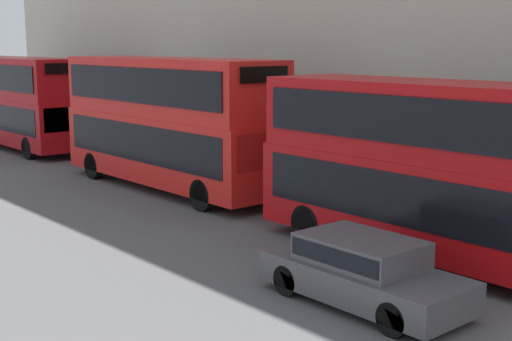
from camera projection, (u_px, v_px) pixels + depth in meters
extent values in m
cube|color=#B20C0F|center=(451.00, 206.00, 16.25)|extent=(2.55, 10.15, 2.11)
cube|color=#B20C0F|center=(455.00, 122.00, 15.91)|extent=(2.50, 9.95, 1.75)
cube|color=black|center=(452.00, 195.00, 16.21)|extent=(2.59, 9.34, 1.18)
cube|color=black|center=(455.00, 118.00, 15.89)|extent=(2.59, 9.34, 1.05)
cylinder|color=black|center=(308.00, 224.00, 18.29)|extent=(0.30, 1.00, 1.00)
cylinder|color=black|center=(366.00, 210.00, 19.73)|extent=(0.30, 1.00, 1.00)
cube|color=red|center=(169.00, 147.00, 24.87)|extent=(2.55, 10.16, 2.26)
cube|color=red|center=(168.00, 87.00, 24.50)|extent=(2.50, 9.95, 1.96)
cube|color=black|center=(169.00, 140.00, 24.82)|extent=(2.59, 9.34, 1.26)
cube|color=black|center=(168.00, 84.00, 24.48)|extent=(2.59, 9.34, 1.17)
cube|color=black|center=(264.00, 151.00, 21.01)|extent=(2.17, 0.06, 1.13)
cube|color=black|center=(265.00, 75.00, 20.61)|extent=(1.78, 0.06, 0.47)
cylinder|color=black|center=(203.00, 195.00, 21.72)|extent=(0.30, 1.00, 1.00)
cylinder|color=black|center=(259.00, 186.00, 23.16)|extent=(0.30, 1.00, 1.00)
cylinder|color=black|center=(94.00, 166.00, 26.93)|extent=(0.30, 1.00, 1.00)
cylinder|color=black|center=(145.00, 159.00, 28.37)|extent=(0.30, 1.00, 1.00)
cube|color=#A80F14|center=(17.00, 119.00, 34.95)|extent=(2.55, 11.19, 2.11)
cube|color=#A80F14|center=(14.00, 77.00, 34.59)|extent=(2.50, 10.96, 1.92)
cube|color=black|center=(16.00, 113.00, 34.90)|extent=(2.59, 10.29, 1.18)
cube|color=black|center=(14.00, 75.00, 34.57)|extent=(2.59, 10.29, 1.15)
cube|color=black|center=(67.00, 119.00, 30.71)|extent=(2.17, 0.06, 1.06)
cube|color=black|center=(65.00, 68.00, 30.32)|extent=(1.78, 0.06, 0.46)
cylinder|color=black|center=(29.00, 148.00, 31.40)|extent=(0.30, 1.00, 1.00)
cylinder|color=black|center=(76.00, 143.00, 32.84)|extent=(0.30, 1.00, 1.00)
cylinder|color=black|center=(9.00, 128.00, 38.82)|extent=(0.30, 1.00, 1.00)
cube|color=#47474C|center=(364.00, 281.00, 13.95)|extent=(1.79, 4.25, 0.62)
cube|color=#47474C|center=(361.00, 251.00, 13.93)|extent=(1.57, 2.34, 0.54)
cube|color=black|center=(361.00, 249.00, 13.92)|extent=(1.61, 2.22, 0.35)
cylinder|color=black|center=(393.00, 319.00, 12.46)|extent=(0.22, 0.64, 0.64)
cylinder|color=black|center=(446.00, 298.00, 13.46)|extent=(0.22, 0.64, 0.64)
cylinder|color=black|center=(288.00, 280.00, 14.50)|extent=(0.22, 0.64, 0.64)
cylinder|color=black|center=(340.00, 265.00, 15.50)|extent=(0.22, 0.64, 0.64)
cylinder|color=#26262D|center=(72.00, 129.00, 36.81)|extent=(0.36, 0.36, 1.37)
sphere|color=tan|center=(71.00, 114.00, 36.67)|extent=(0.22, 0.22, 0.22)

